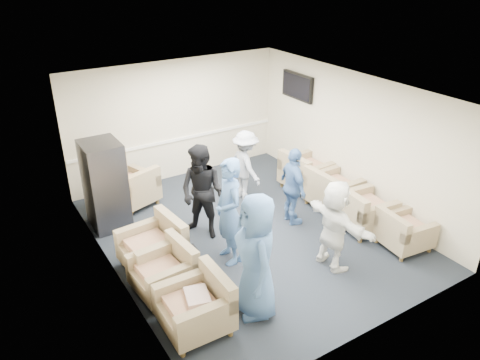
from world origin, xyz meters
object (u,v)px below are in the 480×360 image
armchair_left_near (199,307)px  armchair_right_midfar (331,191)px  person_front_left (256,257)px  armchair_corner (133,190)px  armchair_right_near (402,233)px  armchair_left_far (156,248)px  person_mid_left (229,212)px  armchair_left_mid (166,272)px  armchair_right_midnear (362,212)px  person_back_right (246,165)px  person_mid_right (293,187)px  person_front_right (335,225)px  person_back_left (202,193)px  vending_machine (105,185)px  armchair_right_far (305,174)px

armchair_left_near → armchair_right_midfar: size_ratio=0.98×
armchair_right_midfar → person_front_left: person_front_left is taller
armchair_corner → armchair_right_near: bearing=112.9°
armchair_left_far → armchair_corner: size_ratio=0.87×
armchair_left_far → person_mid_left: (1.13, -0.47, 0.57)m
armchair_left_mid → armchair_corner: bearing=165.5°
armchair_right_midnear → person_back_right: bearing=33.6°
armchair_left_far → armchair_corner: armchair_left_far is taller
person_mid_right → person_front_right: bearing=-179.6°
person_back_left → person_front_right: (1.38, -1.95, -0.10)m
armchair_left_mid → vending_machine: 2.45m
person_back_right → armchair_right_far: bearing=-103.0°
armchair_right_far → person_back_right: size_ratio=0.66×
armchair_right_midnear → person_front_left: (-2.94, -0.82, 0.59)m
armchair_right_midfar → person_front_right: (-1.32, -1.52, 0.42)m
armchair_left_near → armchair_right_midnear: size_ratio=0.91×
armchair_left_near → person_mid_right: 3.27m
person_back_left → person_front_left: bearing=-39.9°
armchair_left_far → armchair_right_midnear: bearing=70.6°
armchair_right_midfar → armchair_right_near: bearing=-178.7°
armchair_right_midnear → person_front_left: bearing=111.2°
armchair_right_midfar → vending_machine: (-4.06, 1.72, 0.48)m
armchair_corner → person_front_left: 4.02m
armchair_left_near → armchair_left_mid: bearing=-175.9°
armchair_right_midnear → person_back_left: person_back_left is taller
armchair_left_near → person_mid_right: size_ratio=0.59×
armchair_left_far → armchair_right_midnear: (3.74, -0.95, -0.00)m
armchair_left_mid → person_front_right: bearing=67.9°
person_back_left → person_back_right: size_ratio=1.18×
armchair_left_mid → armchair_right_far: 4.29m
armchair_left_near → person_back_left: person_back_left is taller
armchair_left_near → person_front_right: size_ratio=0.58×
person_mid_left → person_back_left: bearing=-171.7°
armchair_left_mid → person_front_right: person_front_right is taller
person_mid_left → person_mid_right: bearing=111.3°
armchair_left_near → person_front_left: 1.05m
armchair_left_near → vending_machine: (-0.18, 3.37, 0.49)m
armchair_right_midfar → armchair_left_mid: bearing=99.0°
armchair_right_midfar → person_back_right: 1.82m
armchair_left_near → armchair_right_near: (3.94, -0.14, -0.04)m
armchair_right_midfar → person_mid_left: person_mid_left is taller
armchair_left_far → armchair_corner: 2.23m
armchair_right_far → armchair_corner: armchair_right_far is taller
armchair_right_near → armchair_right_far: size_ratio=0.87×
armchair_left_near → vending_machine: size_ratio=0.53×
person_mid_left → person_front_right: 1.72m
armchair_right_near → armchair_right_far: bearing=6.3°
armchair_corner → person_front_right: person_front_right is taller
armchair_right_far → person_back_left: person_back_left is taller
armchair_corner → armchair_right_midfar: bearing=129.0°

